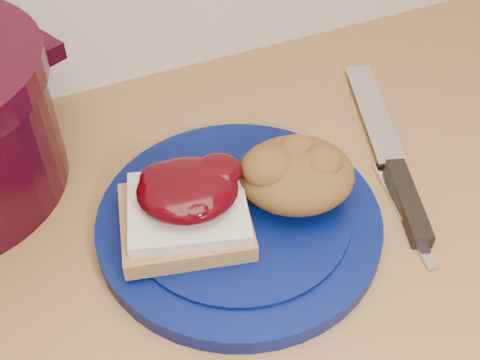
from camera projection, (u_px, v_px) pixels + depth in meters
name	position (u px, v px, depth m)	size (l,w,h in m)	color
plate	(239.00, 221.00, 0.64)	(0.30, 0.30, 0.02)	#040E45
sandwich	(187.00, 207.00, 0.60)	(0.15, 0.14, 0.06)	olive
stuffing_mound	(296.00, 175.00, 0.62)	(0.12, 0.11, 0.06)	brown
chef_knife	(398.00, 174.00, 0.69)	(0.13, 0.31, 0.02)	black
butter_knife	(403.00, 212.00, 0.66)	(0.16, 0.01, 0.00)	silver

